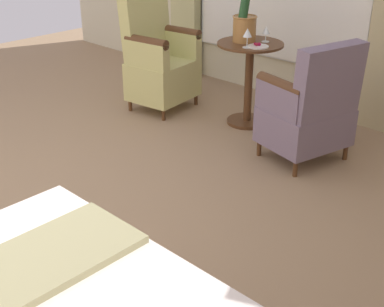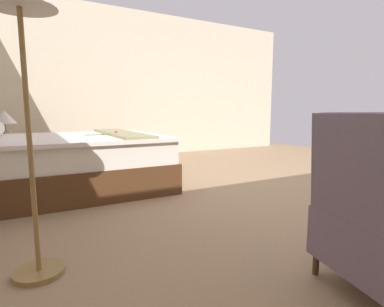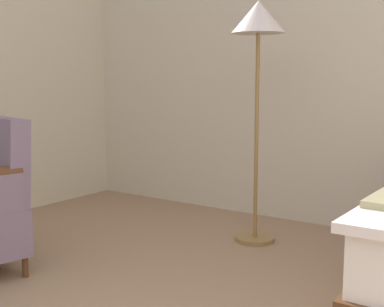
{
  "view_description": "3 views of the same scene",
  "coord_description": "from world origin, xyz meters",
  "px_view_note": "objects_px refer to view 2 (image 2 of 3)",
  "views": [
    {
      "loc": [
        1.11,
        2.97,
        1.83
      ],
      "look_at": [
        -0.76,
        1.19,
        0.59
      ],
      "focal_mm": 50.0,
      "sensor_mm": 36.0,
      "label": 1
    },
    {
      "loc": [
        -2.95,
        2.55,
        0.93
      ],
      "look_at": [
        -0.71,
        1.32,
        0.57
      ],
      "focal_mm": 28.0,
      "sensor_mm": 36.0,
      "label": 2
    },
    {
      "loc": [
        0.64,
        -0.76,
        1.15
      ],
      "look_at": [
        -1.02,
        1.63,
        0.75
      ],
      "focal_mm": 50.0,
      "sensor_mm": 36.0,
      "label": 3
    }
  ],
  "objects_px": {
    "bedside_lamp": "(5,118)",
    "armchair_by_window": "(382,218)",
    "floor_lamp_brass": "(20,13)",
    "bed": "(72,161)",
    "nightstand": "(8,158)"
  },
  "relations": [
    {
      "from": "bed",
      "to": "bedside_lamp",
      "type": "relative_size",
      "value": 5.38
    },
    {
      "from": "bed",
      "to": "bedside_lamp",
      "type": "bearing_deg",
      "value": 31.34
    },
    {
      "from": "bed",
      "to": "nightstand",
      "type": "bearing_deg",
      "value": 31.34
    },
    {
      "from": "bed",
      "to": "floor_lamp_brass",
      "type": "bearing_deg",
      "value": 167.61
    },
    {
      "from": "nightstand",
      "to": "floor_lamp_brass",
      "type": "height_order",
      "value": "floor_lamp_brass"
    },
    {
      "from": "bedside_lamp",
      "to": "armchair_by_window",
      "type": "distance_m",
      "value": 4.55
    },
    {
      "from": "floor_lamp_brass",
      "to": "bedside_lamp",
      "type": "bearing_deg",
      "value": 5.1
    },
    {
      "from": "armchair_by_window",
      "to": "floor_lamp_brass",
      "type": "bearing_deg",
      "value": 54.82
    },
    {
      "from": "armchair_by_window",
      "to": "bed",
      "type": "bearing_deg",
      "value": 19.48
    },
    {
      "from": "nightstand",
      "to": "floor_lamp_brass",
      "type": "relative_size",
      "value": 0.34
    },
    {
      "from": "floor_lamp_brass",
      "to": "bed",
      "type": "bearing_deg",
      "value": -12.39
    },
    {
      "from": "nightstand",
      "to": "armchair_by_window",
      "type": "xyz_separation_m",
      "value": [
        -4.17,
        -1.77,
        0.13
      ]
    },
    {
      "from": "floor_lamp_brass",
      "to": "nightstand",
      "type": "bearing_deg",
      "value": 5.1
    },
    {
      "from": "bedside_lamp",
      "to": "armchair_by_window",
      "type": "relative_size",
      "value": 0.42
    },
    {
      "from": "bed",
      "to": "nightstand",
      "type": "distance_m",
      "value": 1.36
    }
  ]
}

